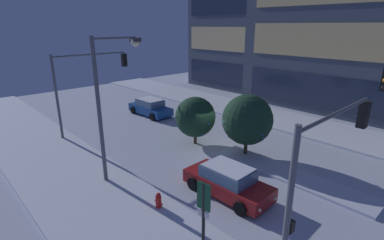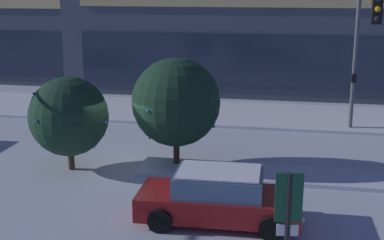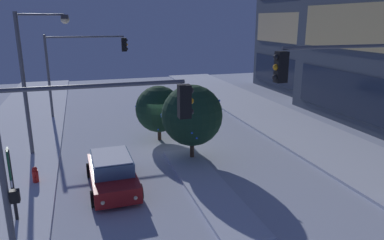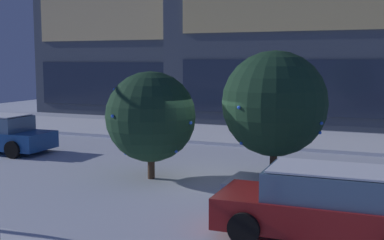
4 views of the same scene
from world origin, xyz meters
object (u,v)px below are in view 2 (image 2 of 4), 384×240
Objects in this scene: car_near at (219,198)px; traffic_light_corner_far_right at (363,35)px; decorated_tree_median at (176,102)px; decorated_tree_left_of_median at (69,116)px; parking_info_sign at (288,221)px.

car_near is 0.71× the size of traffic_light_corner_far_right.
decorated_tree_median reaches higher than decorated_tree_left_of_median.
traffic_light_corner_far_right reaches higher than decorated_tree_left_of_median.
decorated_tree_left_of_median is at bearing -165.20° from decorated_tree_median.
parking_info_sign is 8.82m from decorated_tree_median.
decorated_tree_median is (-2.13, 4.28, 1.67)m from car_near.
car_near is 10.24m from traffic_light_corner_far_right.
traffic_light_corner_far_right reaches higher than parking_info_sign.
car_near is 1.37× the size of decorated_tree_left_of_median.
parking_info_sign is 0.85× the size of decorated_tree_left_of_median.
decorated_tree_median is at bearing 19.43° from parking_info_sign.
parking_info_sign is 0.72× the size of decorated_tree_median.
car_near is 1.61× the size of parking_info_sign.
traffic_light_corner_far_right is 1.92× the size of decorated_tree_left_of_median.
traffic_light_corner_far_right is at bearing 60.52° from car_near.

